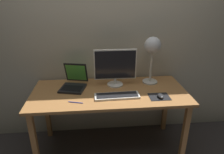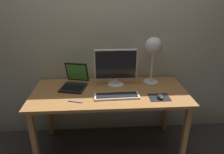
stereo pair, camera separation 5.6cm
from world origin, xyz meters
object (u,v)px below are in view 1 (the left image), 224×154
desk_lamp (152,49)px  pen (76,102)px  monitor (115,66)px  mouse (161,96)px  laptop (74,81)px  keyboard_main (117,96)px

desk_lamp → pen: desk_lamp is taller
monitor → mouse: (0.41, -0.33, -0.20)m
desk_lamp → mouse: (0.01, -0.37, -0.37)m
laptop → mouse: (0.85, -0.34, -0.05)m
laptop → mouse: 0.92m
monitor → laptop: monitor is taller
monitor → keyboard_main: (-0.01, -0.27, -0.21)m
keyboard_main → mouse: bearing=-7.8°
desk_lamp → laptop: bearing=-177.8°
desk_lamp → mouse: size_ratio=5.42×
monitor → mouse: monitor is taller
keyboard_main → pen: keyboard_main is taller
keyboard_main → monitor: bearing=87.9°
laptop → pen: (0.03, -0.36, -0.06)m
monitor → laptop: 0.47m
monitor → mouse: size_ratio=4.73×
mouse → pen: bearing=-178.4°
monitor → pen: (-0.41, -0.35, -0.22)m
mouse → pen: (-0.82, -0.02, -0.02)m
keyboard_main → desk_lamp: size_ratio=0.85×
laptop → keyboard_main: bearing=-33.0°
pen → desk_lamp: bearing=25.9°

